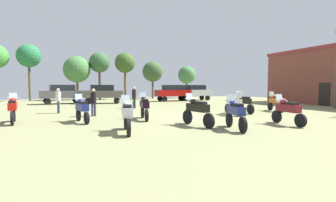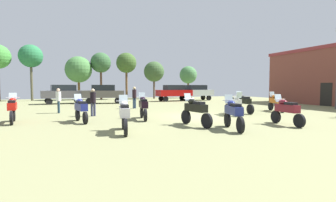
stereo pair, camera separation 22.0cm
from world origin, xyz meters
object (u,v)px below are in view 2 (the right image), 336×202
motorcycle_6 (276,102)px  person_2 (93,100)px  motorcycle_7 (143,106)px  car_3 (64,93)px  car_2 (104,93)px  person_1 (58,99)px  motorcycle_8 (243,103)px  tree_3 (101,63)px  tree_1 (126,63)px  car_1 (196,91)px  tree_7 (31,56)px  tree_8 (154,72)px  motorcycle_12 (234,104)px  motorcycle_4 (195,110)px  person_3 (134,96)px  motorcycle_1 (124,114)px  motorcycle_2 (287,110)px  car_4 (174,92)px  motorcycle_10 (12,108)px  motorcycle_11 (81,108)px  motorcycle_3 (233,113)px  tree_5 (79,70)px  tree_6 (188,75)px

motorcycle_6 → person_2: person_2 is taller
motorcycle_7 → car_3: size_ratio=0.49×
car_2 → person_1: (-3.89, -8.91, -0.17)m
motorcycle_8 → person_1: person_1 is taller
tree_3 → motorcycle_8: bearing=-70.5°
tree_1 → car_1: bearing=-36.4°
person_1 → tree_7: bearing=4.5°
tree_8 → motorcycle_7: bearing=-108.2°
motorcycle_8 → motorcycle_12: (-1.30, -0.77, 0.01)m
motorcycle_4 → person_3: size_ratio=1.24×
motorcycle_12 → tree_7: size_ratio=0.32×
car_2 → tree_3: (0.43, 8.23, 3.89)m
car_1 → tree_3: (-11.49, 6.51, 3.89)m
motorcycle_1 → motorcycle_2: (7.62, -0.77, -0.02)m
person_1 → motorcycle_4: bearing=-151.5°
motorcycle_4 → car_1: size_ratio=0.51×
motorcycle_2 → car_4: bearing=88.6°
car_2 → person_2: size_ratio=2.66×
motorcycle_2 → tree_3: 27.71m
motorcycle_10 → person_2: person_2 is taller
motorcycle_7 → car_1: (11.13, 15.83, 0.43)m
tree_7 → tree_1: bearing=-2.4°
motorcycle_2 → tree_7: size_ratio=0.31×
motorcycle_6 → motorcycle_8: size_ratio=1.03×
motorcycle_11 → car_3: (-1.57, 14.93, 0.46)m
motorcycle_12 → person_1: bearing=-20.7°
motorcycle_1 → tree_8: (8.92, 25.59, 3.25)m
motorcycle_7 → tree_1: size_ratio=0.34×
person_3 → tree_7: size_ratio=0.26×
motorcycle_12 → person_3: 8.53m
motorcycle_7 → tree_3: bearing=97.6°
motorcycle_11 → motorcycle_12: (9.26, -0.03, 0.03)m
person_3 → tree_1: 15.50m
motorcycle_10 → person_3: size_ratio=1.20×
motorcycle_3 → tree_3: size_ratio=0.34×
motorcycle_7 → car_1: size_ratio=0.50×
motorcycle_12 → person_3: (-4.98, 6.92, 0.32)m
motorcycle_6 → motorcycle_4: bearing=-140.7°
tree_8 → tree_3: bearing=177.9°
motorcycle_10 → motorcycle_12: motorcycle_10 is taller
motorcycle_8 → car_3: car_3 is taller
motorcycle_3 → tree_3: tree_3 is taller
person_2 → tree_5: bearing=-105.9°
motorcycle_8 → tree_8: (-0.03, 21.27, 3.25)m
motorcycle_6 → tree_3: (-10.67, 21.34, 4.35)m
tree_5 → tree_8: 10.53m
motorcycle_7 → tree_8: (7.24, 22.06, 3.25)m
motorcycle_3 → person_3: 11.59m
motorcycle_4 → tree_6: (11.34, 25.71, 2.88)m
motorcycle_3 → car_1: 21.96m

